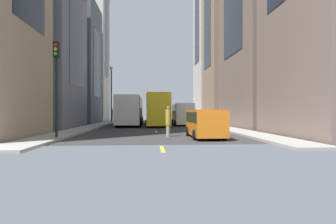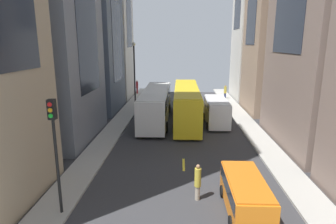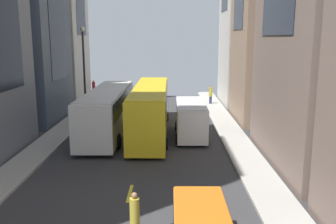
# 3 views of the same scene
# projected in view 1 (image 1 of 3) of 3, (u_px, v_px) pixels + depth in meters

# --- Properties ---
(ground_plane) EXTENTS (39.01, 39.01, 0.00)m
(ground_plane) POSITION_uv_depth(u_px,v_px,m) (154.00, 125.00, 32.92)
(ground_plane) COLOR #333335
(sidewalk_west) EXTENTS (1.99, 44.00, 0.15)m
(sidewalk_west) POSITION_uv_depth(u_px,v_px,m) (99.00, 125.00, 32.47)
(sidewalk_west) COLOR #9E9B93
(sidewalk_west) RESTS_ON ground
(sidewalk_east) EXTENTS (1.99, 44.00, 0.15)m
(sidewalk_east) POSITION_uv_depth(u_px,v_px,m) (208.00, 124.00, 33.36)
(sidewalk_east) COLOR #9E9B93
(sidewalk_east) RESTS_ON ground
(lane_stripe_0) EXTENTS (0.16, 2.00, 0.01)m
(lane_stripe_0) POSITION_uv_depth(u_px,v_px,m) (162.00, 149.00, 11.97)
(lane_stripe_0) COLOR yellow
(lane_stripe_0) RESTS_ON ground
(lane_stripe_1) EXTENTS (0.16, 2.00, 0.01)m
(lane_stripe_1) POSITION_uv_depth(u_px,v_px,m) (156.00, 132.00, 22.44)
(lane_stripe_1) COLOR yellow
(lane_stripe_1) RESTS_ON ground
(lane_stripe_2) EXTENTS (0.16, 2.00, 0.01)m
(lane_stripe_2) POSITION_uv_depth(u_px,v_px,m) (154.00, 125.00, 32.92)
(lane_stripe_2) COLOR yellow
(lane_stripe_2) RESTS_ON ground
(lane_stripe_3) EXTENTS (0.16, 2.00, 0.01)m
(lane_stripe_3) POSITION_uv_depth(u_px,v_px,m) (153.00, 122.00, 43.39)
(lane_stripe_3) COLOR yellow
(lane_stripe_3) RESTS_ON ground
(lane_stripe_4) EXTENTS (0.16, 2.00, 0.01)m
(lane_stripe_4) POSITION_uv_depth(u_px,v_px,m) (152.00, 120.00, 53.87)
(lane_stripe_4) COLOR yellow
(lane_stripe_4) RESTS_ON ground
(building_west_1) EXTENTS (6.88, 9.16, 18.33)m
(building_west_1) POSITION_uv_depth(u_px,v_px,m) (41.00, 35.00, 26.91)
(building_west_1) COLOR slate
(building_west_1) RESTS_ON ground
(building_west_2) EXTENTS (9.08, 8.26, 16.38)m
(building_west_2) POSITION_uv_depth(u_px,v_px,m) (64.00, 63.00, 37.48)
(building_west_2) COLOR #4C5666
(building_west_2) RESTS_ON ground
(building_west_3) EXTENTS (6.12, 7.26, 33.24)m
(building_west_3) POSITION_uv_depth(u_px,v_px,m) (88.00, 22.00, 46.22)
(building_west_3) COLOR beige
(building_west_3) RESTS_ON ground
(building_east_2) EXTENTS (8.90, 7.80, 34.97)m
(building_east_2) POSITION_uv_depth(u_px,v_px,m) (238.00, 1.00, 39.50)
(building_east_2) COLOR #937760
(building_east_2) RESTS_ON ground
(city_bus_white) EXTENTS (2.80, 12.46, 3.35)m
(city_bus_white) POSITION_uv_depth(u_px,v_px,m) (131.00, 109.00, 33.34)
(city_bus_white) COLOR silver
(city_bus_white) RESTS_ON ground
(streetcar_yellow) EXTENTS (2.70, 13.63, 3.59)m
(streetcar_yellow) POSITION_uv_depth(u_px,v_px,m) (157.00, 108.00, 33.80)
(streetcar_yellow) COLOR yellow
(streetcar_yellow) RESTS_ON ground
(delivery_van_white) EXTENTS (2.25, 6.04, 2.58)m
(delivery_van_white) POSITION_uv_depth(u_px,v_px,m) (183.00, 113.00, 32.86)
(delivery_van_white) COLOR white
(delivery_van_white) RESTS_ON ground
(car_orange_0) EXTENTS (1.95, 4.51, 1.74)m
(car_orange_0) POSITION_uv_depth(u_px,v_px,m) (205.00, 121.00, 17.18)
(car_orange_0) COLOR orange
(car_orange_0) RESTS_ON ground
(car_green_1) EXTENTS (2.03, 4.03, 1.57)m
(car_green_1) POSITION_uv_depth(u_px,v_px,m) (134.00, 116.00, 43.06)
(car_green_1) COLOR #1E7238
(car_green_1) RESTS_ON ground
(pedestrian_walking_far) EXTENTS (0.37, 0.37, 2.14)m
(pedestrian_walking_far) POSITION_uv_depth(u_px,v_px,m) (112.00, 114.00, 49.18)
(pedestrian_walking_far) COLOR maroon
(pedestrian_walking_far) RESTS_ON ground
(pedestrian_crossing_near) EXTENTS (0.34, 0.34, 1.99)m
(pedestrian_crossing_near) POSITION_uv_depth(u_px,v_px,m) (168.00, 120.00, 18.04)
(pedestrian_crossing_near) COLOR gray
(pedestrian_crossing_near) RESTS_ON ground
(pedestrian_crossing_mid) EXTENTS (0.39, 0.39, 1.97)m
(pedestrian_crossing_mid) POSITION_uv_depth(u_px,v_px,m) (190.00, 114.00, 46.35)
(pedestrian_crossing_mid) COLOR navy
(pedestrian_crossing_mid) RESTS_ON ground
(traffic_light_near_corner) EXTENTS (0.32, 0.44, 5.51)m
(traffic_light_near_corner) POSITION_uv_depth(u_px,v_px,m) (56.00, 71.00, 15.91)
(traffic_light_near_corner) COLOR black
(traffic_light_near_corner) RESTS_ON ground
(streetlamp_near) EXTENTS (0.44, 0.44, 8.01)m
(streetlamp_near) POSITION_uv_depth(u_px,v_px,m) (111.00, 88.00, 39.72)
(streetlamp_near) COLOR black
(streetlamp_near) RESTS_ON ground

